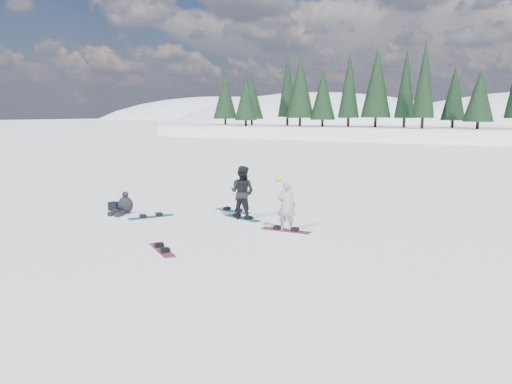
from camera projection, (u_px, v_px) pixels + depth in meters
ground at (282, 244)px, 13.29m from camera, size 420.00×420.00×0.00m
alpine_backdrop at (481, 160)px, 184.00m from camera, size 412.50×227.00×53.20m
snowboarder_woman at (286, 206)px, 14.63m from camera, size 0.64×0.54×1.64m
snowboarder_man at (242, 192)px, 16.33m from camera, size 0.88×0.70×1.76m
seated_rider at (125, 205)px, 17.24m from camera, size 0.63×0.96×0.77m
gear_bag at (115, 206)px, 17.82m from camera, size 0.48×0.34×0.30m
snowboard_woman at (286, 230)px, 14.75m from camera, size 1.51×0.36×0.03m
snowboard_man at (242, 218)px, 16.46m from camera, size 1.52×0.72×0.03m
snowboard_loose_a at (151, 217)px, 16.66m from camera, size 0.98×1.44×0.03m
snowboard_loose_c at (233, 211)px, 17.66m from camera, size 1.53×0.53×0.03m
snowboard_loose_b at (162, 250)px, 12.67m from camera, size 1.39×1.08×0.03m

